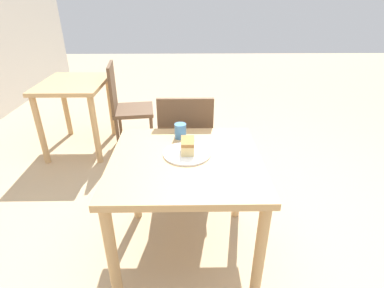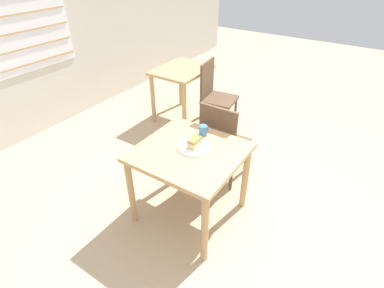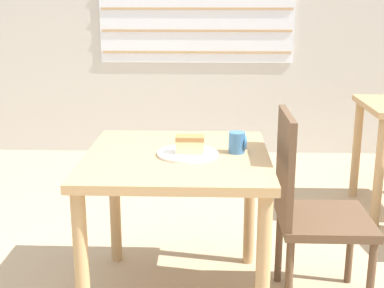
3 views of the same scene
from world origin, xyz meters
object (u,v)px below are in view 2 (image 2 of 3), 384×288
at_px(dining_table_near, 190,161).
at_px(cake_slice, 195,143).
at_px(chair_far_corner, 215,94).
at_px(chair_near_window, 222,141).
at_px(coffee_mug, 203,130).
at_px(plate, 193,147).
at_px(dining_table_far, 182,79).

distance_m(dining_table_near, cake_slice, 0.18).
relative_size(chair_far_corner, cake_slice, 7.27).
xyz_separation_m(chair_near_window, coffee_mug, (-0.34, 0.03, 0.29)).
bearing_deg(chair_far_corner, plate, -164.40).
bearing_deg(chair_far_corner, chair_near_window, -154.07).
distance_m(plate, cake_slice, 0.05).
xyz_separation_m(dining_table_near, chair_near_window, (0.61, 0.00, -0.13)).
bearing_deg(dining_table_far, dining_table_near, -143.07).
bearing_deg(coffee_mug, dining_table_far, 41.56).
height_order(dining_table_far, chair_near_window, chair_near_window).
bearing_deg(chair_near_window, dining_table_far, -39.01).
bearing_deg(plate, dining_table_near, 171.97).
bearing_deg(dining_table_far, cake_slice, -141.71).
xyz_separation_m(chair_near_window, chair_far_corner, (0.99, 0.65, 0.00)).
xyz_separation_m(dining_table_near, cake_slice, (0.06, -0.01, 0.17)).
distance_m(dining_table_far, chair_near_window, 1.51).
height_order(dining_table_near, cake_slice, cake_slice).
relative_size(dining_table_near, plate, 3.13).
height_order(chair_near_window, plate, chair_near_window).
bearing_deg(chair_near_window, plate, 91.05).
distance_m(dining_table_far, coffee_mug, 1.72).
bearing_deg(coffee_mug, plate, -169.59).
bearing_deg(cake_slice, dining_table_far, 38.29).
height_order(chair_near_window, chair_far_corner, same).
height_order(plate, coffee_mug, coffee_mug).
bearing_deg(coffee_mug, chair_far_corner, 25.17).
bearing_deg(plate, cake_slice, -24.54).
bearing_deg(chair_far_corner, cake_slice, -164.10).
xyz_separation_m(plate, cake_slice, (0.01, -0.00, 0.05)).
relative_size(chair_far_corner, coffee_mug, 9.60).
xyz_separation_m(dining_table_near, coffee_mug, (0.28, 0.03, 0.16)).
height_order(dining_table_far, cake_slice, cake_slice).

